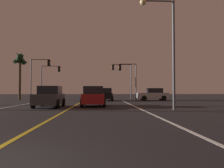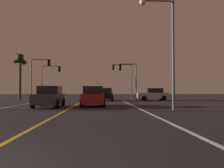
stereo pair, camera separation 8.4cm
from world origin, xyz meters
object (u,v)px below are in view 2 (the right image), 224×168
at_px(traffic_light_near_left, 40,70).
at_px(car_crossing_side, 153,94).
at_px(car_ahead_far, 105,95).
at_px(palm_tree_left_far, 20,61).
at_px(car_oncoming, 49,97).
at_px(traffic_light_far_right, 122,73).
at_px(street_lamp_right_near, 165,38).
at_px(car_lead_same_lane, 93,97).
at_px(traffic_light_near_right, 128,73).
at_px(traffic_light_far_left, 51,74).

bearing_deg(traffic_light_near_left, car_crossing_side, 1.98).
bearing_deg(car_ahead_far, palm_tree_left_far, 76.08).
height_order(car_crossing_side, car_oncoming, same).
bearing_deg(car_crossing_side, car_oncoming, 49.74).
distance_m(car_ahead_far, palm_tree_left_far, 13.64).
bearing_deg(traffic_light_near_left, traffic_light_far_right, 25.48).
distance_m(car_crossing_side, street_lamp_right_near, 17.51).
relative_size(car_crossing_side, traffic_light_near_left, 0.77).
distance_m(traffic_light_near_left, palm_tree_left_far, 4.74).
bearing_deg(car_oncoming, palm_tree_left_far, -153.78).
xyz_separation_m(car_ahead_far, palm_tree_left_far, (-12.39, 3.07, 4.82)).
relative_size(car_lead_same_lane, traffic_light_near_right, 0.85).
relative_size(traffic_light_near_right, palm_tree_left_far, 0.71).
relative_size(traffic_light_far_right, traffic_light_far_left, 1.06).
distance_m(traffic_light_near_left, street_lamp_right_near, 20.57).
xyz_separation_m(car_oncoming, palm_tree_left_far, (-7.69, 15.62, 4.82)).
height_order(car_ahead_far, traffic_light_near_right, traffic_light_near_right).
height_order(traffic_light_near_left, traffic_light_far_right, traffic_light_far_right).
bearing_deg(traffic_light_far_left, traffic_light_far_right, 0.00).
xyz_separation_m(traffic_light_near_right, traffic_light_far_left, (-11.59, 5.50, 0.20)).
height_order(car_ahead_far, traffic_light_far_left, traffic_light_far_left).
relative_size(traffic_light_near_left, traffic_light_far_left, 1.06).
xyz_separation_m(traffic_light_far_left, street_lamp_right_near, (12.36, -21.74, 0.94)).
bearing_deg(traffic_light_far_left, car_lead_same_lane, -67.07).
distance_m(traffic_light_near_right, traffic_light_far_right, 5.52).
bearing_deg(traffic_light_far_right, traffic_light_near_left, 25.48).
distance_m(car_crossing_side, palm_tree_left_far, 19.81).
bearing_deg(street_lamp_right_near, palm_tree_left_far, -49.45).
bearing_deg(car_oncoming, car_ahead_far, 159.47).
xyz_separation_m(car_crossing_side, traffic_light_near_right, (-3.66, -0.53, 2.93)).
relative_size(car_lead_same_lane, traffic_light_near_left, 0.77).
xyz_separation_m(car_crossing_side, traffic_light_far_left, (-15.26, 4.97, 3.13)).
relative_size(car_oncoming, traffic_light_near_right, 0.85).
bearing_deg(car_lead_same_lane, palm_tree_left_far, 37.55).
relative_size(car_oncoming, traffic_light_near_left, 0.77).
height_order(car_lead_same_lane, traffic_light_far_left, traffic_light_far_left).
bearing_deg(street_lamp_right_near, traffic_light_far_right, -87.20).
bearing_deg(car_crossing_side, street_lamp_right_near, 80.22).
relative_size(street_lamp_right_near, palm_tree_left_far, 1.06).
xyz_separation_m(car_oncoming, traffic_light_far_right, (7.45, 18.43, 3.35)).
height_order(car_crossing_side, traffic_light_far_right, traffic_light_far_right).
height_order(car_ahead_far, street_lamp_right_near, street_lamp_right_near).
distance_m(car_crossing_side, traffic_light_near_left, 15.86).
bearing_deg(traffic_light_near_right, street_lamp_right_near, 92.71).
relative_size(car_crossing_side, palm_tree_left_far, 0.60).
bearing_deg(traffic_light_far_left, car_oncoming, -78.18).
bearing_deg(palm_tree_left_far, traffic_light_far_right, 10.52).
distance_m(car_lead_same_lane, car_oncoming, 3.64).
bearing_deg(car_ahead_far, car_lead_same_lane, 173.93).
bearing_deg(traffic_light_far_right, car_ahead_far, 64.96).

